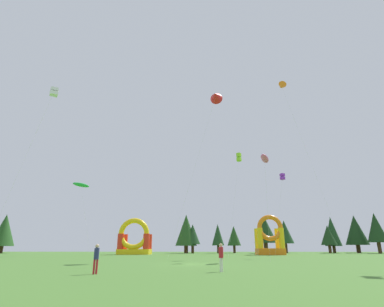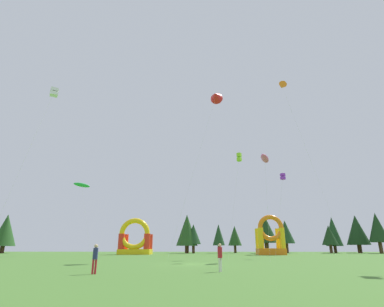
{
  "view_description": "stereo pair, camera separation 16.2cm",
  "coord_description": "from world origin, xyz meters",
  "px_view_note": "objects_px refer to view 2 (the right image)",
  "views": [
    {
      "loc": [
        0.76,
        -27.67,
        1.52
      ],
      "look_at": [
        0.0,
        6.06,
        12.04
      ],
      "focal_mm": 27.82,
      "sensor_mm": 36.0,
      "label": 1
    },
    {
      "loc": [
        0.92,
        -27.67,
        1.52
      ],
      "look_at": [
        0.0,
        6.06,
        12.04
      ],
      "focal_mm": 27.82,
      "sensor_mm": 36.0,
      "label": 2
    }
  ],
  "objects_px": {
    "kite_white_box": "(54,92)",
    "person_left_edge": "(220,255)",
    "kite_purple_box": "(283,177)",
    "person_far_side": "(95,256)",
    "kite_orange_delta": "(282,86)",
    "kite_red_delta": "(216,96)",
    "kite_lime_box": "(239,157)",
    "kite_green_parafoil": "(82,185)",
    "kite_pink_parafoil": "(265,159)",
    "inflatable_orange_dome": "(270,240)",
    "inflatable_blue_arch": "(135,242)"
  },
  "relations": [
    {
      "from": "kite_white_box",
      "to": "person_left_edge",
      "type": "xyz_separation_m",
      "value": [
        17.06,
        -8.87,
        -16.53
      ]
    },
    {
      "from": "kite_purple_box",
      "to": "person_far_side",
      "type": "relative_size",
      "value": 7.21
    },
    {
      "from": "kite_white_box",
      "to": "person_left_edge",
      "type": "height_order",
      "value": "kite_white_box"
    },
    {
      "from": "kite_orange_delta",
      "to": "kite_purple_box",
      "type": "relative_size",
      "value": 2.32
    },
    {
      "from": "person_far_side",
      "to": "kite_red_delta",
      "type": "bearing_deg",
      "value": -147.37
    },
    {
      "from": "kite_red_delta",
      "to": "kite_lime_box",
      "type": "relative_size",
      "value": 1.63
    },
    {
      "from": "kite_green_parafoil",
      "to": "kite_red_delta",
      "type": "bearing_deg",
      "value": -29.06
    },
    {
      "from": "kite_green_parafoil",
      "to": "kite_pink_parafoil",
      "type": "bearing_deg",
      "value": -31.25
    },
    {
      "from": "kite_pink_parafoil",
      "to": "person_left_edge",
      "type": "distance_m",
      "value": 19.18
    },
    {
      "from": "inflatable_orange_dome",
      "to": "kite_red_delta",
      "type": "bearing_deg",
      "value": -119.82
    },
    {
      "from": "kite_white_box",
      "to": "kite_red_delta",
      "type": "xyz_separation_m",
      "value": [
        18.26,
        10.22,
        4.79
      ]
    },
    {
      "from": "person_left_edge",
      "to": "kite_purple_box",
      "type": "bearing_deg",
      "value": 7.88
    },
    {
      "from": "person_far_side",
      "to": "person_left_edge",
      "type": "distance_m",
      "value": 7.48
    },
    {
      "from": "person_left_edge",
      "to": "inflatable_blue_arch",
      "type": "bearing_deg",
      "value": 52.25
    },
    {
      "from": "kite_pink_parafoil",
      "to": "inflatable_blue_arch",
      "type": "height_order",
      "value": "kite_pink_parafoil"
    },
    {
      "from": "inflatable_blue_arch",
      "to": "inflatable_orange_dome",
      "type": "distance_m",
      "value": 25.43
    },
    {
      "from": "kite_green_parafoil",
      "to": "kite_purple_box",
      "type": "relative_size",
      "value": 1.07
    },
    {
      "from": "inflatable_orange_dome",
      "to": "kite_orange_delta",
      "type": "bearing_deg",
      "value": -86.55
    },
    {
      "from": "kite_orange_delta",
      "to": "kite_purple_box",
      "type": "bearing_deg",
      "value": -159.25
    },
    {
      "from": "person_left_edge",
      "to": "kite_green_parafoil",
      "type": "bearing_deg",
      "value": 67.81
    },
    {
      "from": "person_far_side",
      "to": "person_left_edge",
      "type": "height_order",
      "value": "person_left_edge"
    },
    {
      "from": "kite_pink_parafoil",
      "to": "inflatable_blue_arch",
      "type": "distance_m",
      "value": 33.29
    },
    {
      "from": "kite_red_delta",
      "to": "kite_green_parafoil",
      "type": "bearing_deg",
      "value": 150.94
    },
    {
      "from": "kite_orange_delta",
      "to": "kite_green_parafoil",
      "type": "xyz_separation_m",
      "value": [
        -34.78,
        8.26,
        -14.62
      ]
    },
    {
      "from": "inflatable_blue_arch",
      "to": "kite_purple_box",
      "type": "bearing_deg",
      "value": -32.85
    },
    {
      "from": "kite_white_box",
      "to": "kite_lime_box",
      "type": "relative_size",
      "value": 1.26
    },
    {
      "from": "kite_red_delta",
      "to": "kite_purple_box",
      "type": "height_order",
      "value": "kite_red_delta"
    },
    {
      "from": "kite_lime_box",
      "to": "inflatable_blue_arch",
      "type": "height_order",
      "value": "kite_lime_box"
    },
    {
      "from": "kite_green_parafoil",
      "to": "person_far_side",
      "type": "distance_m",
      "value": 38.75
    },
    {
      "from": "kite_orange_delta",
      "to": "inflatable_blue_arch",
      "type": "height_order",
      "value": "kite_orange_delta"
    },
    {
      "from": "person_left_edge",
      "to": "inflatable_orange_dome",
      "type": "distance_m",
      "value": 39.02
    },
    {
      "from": "kite_orange_delta",
      "to": "inflatable_blue_arch",
      "type": "xyz_separation_m",
      "value": [
        -26.14,
        15.43,
        -24.23
      ]
    },
    {
      "from": "kite_orange_delta",
      "to": "inflatable_blue_arch",
      "type": "distance_m",
      "value": 38.84
    },
    {
      "from": "kite_purple_box",
      "to": "inflatable_blue_arch",
      "type": "distance_m",
      "value": 30.75
    },
    {
      "from": "kite_pink_parafoil",
      "to": "inflatable_blue_arch",
      "type": "relative_size",
      "value": 1.81
    },
    {
      "from": "kite_green_parafoil",
      "to": "kite_white_box",
      "type": "bearing_deg",
      "value": -77.14
    },
    {
      "from": "kite_pink_parafoil",
      "to": "inflatable_orange_dome",
      "type": "bearing_deg",
      "value": 77.43
    },
    {
      "from": "kite_purple_box",
      "to": "inflatable_orange_dome",
      "type": "distance_m",
      "value": 16.3
    },
    {
      "from": "kite_purple_box",
      "to": "person_left_edge",
      "type": "distance_m",
      "value": 27.81
    },
    {
      "from": "kite_purple_box",
      "to": "person_left_edge",
      "type": "relative_size",
      "value": 6.98
    },
    {
      "from": "kite_purple_box",
      "to": "kite_white_box",
      "type": "bearing_deg",
      "value": -152.6
    },
    {
      "from": "kite_orange_delta",
      "to": "kite_red_delta",
      "type": "xyz_separation_m",
      "value": [
        -11.19,
        -4.85,
        -4.25
      ]
    },
    {
      "from": "kite_red_delta",
      "to": "kite_orange_delta",
      "type": "bearing_deg",
      "value": 23.44
    },
    {
      "from": "kite_red_delta",
      "to": "kite_green_parafoil",
      "type": "distance_m",
      "value": 28.91
    },
    {
      "from": "kite_white_box",
      "to": "kite_purple_box",
      "type": "height_order",
      "value": "kite_white_box"
    },
    {
      "from": "person_far_side",
      "to": "inflatable_orange_dome",
      "type": "bearing_deg",
      "value": -151.07
    },
    {
      "from": "kite_pink_parafoil",
      "to": "kite_green_parafoil",
      "type": "relative_size",
      "value": 0.96
    },
    {
      "from": "kite_green_parafoil",
      "to": "inflatable_blue_arch",
      "type": "relative_size",
      "value": 1.89
    },
    {
      "from": "kite_purple_box",
      "to": "person_left_edge",
      "type": "xyz_separation_m",
      "value": [
        -10.97,
        -23.4,
        -10.25
      ]
    },
    {
      "from": "kite_orange_delta",
      "to": "inflatable_orange_dome",
      "type": "xyz_separation_m",
      "value": [
        -0.8,
        13.28,
        -23.94
      ]
    }
  ]
}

